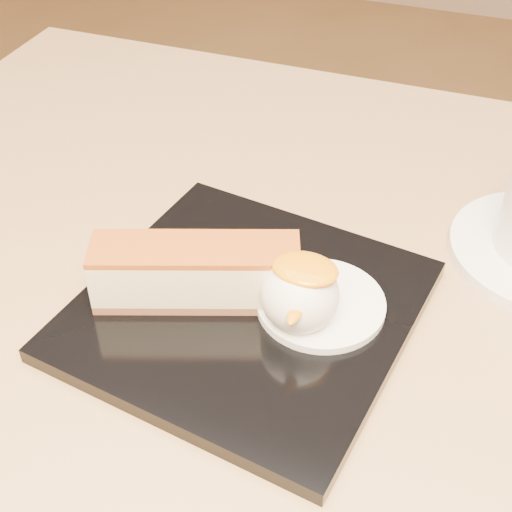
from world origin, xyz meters
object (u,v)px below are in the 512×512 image
at_px(ice_cream_scoop, 300,295).
at_px(dessert_plate, 246,310).
at_px(table, 230,449).
at_px(cheesecake, 196,272).

bearing_deg(ice_cream_scoop, dessert_plate, 172.87).
distance_m(table, cheesecake, 0.19).
distance_m(table, ice_cream_scoop, 0.20).
xyz_separation_m(cheesecake, ice_cream_scoop, (0.08, -0.00, 0.00)).
bearing_deg(ice_cream_scoop, cheesecake, 180.00).
bearing_deg(table, dessert_plate, 41.12).
xyz_separation_m(dessert_plate, ice_cream_scoop, (0.04, -0.01, 0.03)).
distance_m(dessert_plate, ice_cream_scoop, 0.05).
xyz_separation_m(table, ice_cream_scoop, (0.05, 0.01, 0.19)).
bearing_deg(cheesecake, dessert_plate, -11.69).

